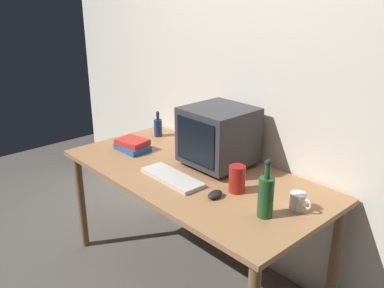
% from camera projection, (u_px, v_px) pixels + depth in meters
% --- Properties ---
extents(ground_plane, '(6.00, 6.00, 0.00)m').
position_uv_depth(ground_plane, '(192.00, 274.00, 2.73)').
color(ground_plane, '#56514C').
extents(back_wall, '(4.00, 0.08, 2.50)m').
position_uv_depth(back_wall, '(247.00, 79.00, 2.59)').
color(back_wall, silver).
rests_on(back_wall, ground).
extents(desk, '(1.70, 0.83, 0.75)m').
position_uv_depth(desk, '(192.00, 184.00, 2.50)').
color(desk, '#9E7047').
rests_on(desk, ground).
extents(crt_monitor, '(0.38, 0.39, 0.37)m').
position_uv_depth(crt_monitor, '(218.00, 136.00, 2.50)').
color(crt_monitor, '#333338').
rests_on(crt_monitor, desk).
extents(keyboard, '(0.42, 0.16, 0.02)m').
position_uv_depth(keyboard, '(172.00, 177.00, 2.37)').
color(keyboard, beige).
rests_on(keyboard, desk).
extents(computer_mouse, '(0.07, 0.11, 0.04)m').
position_uv_depth(computer_mouse, '(215.00, 194.00, 2.16)').
color(computer_mouse, black).
rests_on(computer_mouse, desk).
extents(bottle_tall, '(0.08, 0.08, 0.30)m').
position_uv_depth(bottle_tall, '(266.00, 195.00, 1.95)').
color(bottle_tall, '#1E4C23').
rests_on(bottle_tall, desk).
extents(bottle_short, '(0.06, 0.06, 0.19)m').
position_uv_depth(bottle_short, '(158.00, 127.00, 3.06)').
color(bottle_short, navy).
rests_on(bottle_short, desk).
extents(book_stack, '(0.24, 0.19, 0.08)m').
position_uv_depth(book_stack, '(132.00, 145.00, 2.79)').
color(book_stack, '#28569E').
rests_on(book_stack, desk).
extents(mug, '(0.12, 0.08, 0.09)m').
position_uv_depth(mug, '(298.00, 202.00, 2.03)').
color(mug, white).
rests_on(mug, desk).
extents(metal_canister, '(0.09, 0.09, 0.15)m').
position_uv_depth(metal_canister, '(237.00, 179.00, 2.20)').
color(metal_canister, '#A51E19').
rests_on(metal_canister, desk).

